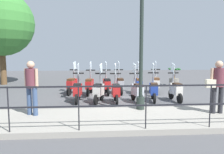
{
  "coord_description": "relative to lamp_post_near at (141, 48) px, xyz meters",
  "views": [
    {
      "loc": [
        -9.24,
        1.18,
        2.01
      ],
      "look_at": [
        0.2,
        0.5,
        0.9
      ],
      "focal_mm": 35.0,
      "sensor_mm": 36.0,
      "label": 1
    }
  ],
  "objects": [
    {
      "name": "scooter_near_1",
      "position": [
        1.73,
        -0.89,
        -1.63
      ],
      "size": [
        1.23,
        0.46,
        1.54
      ],
      "rotation": [
        0.0,
        0.0,
        -0.16
      ],
      "color": "black",
      "rests_on": "ground_plane"
    },
    {
      "name": "scooter_far_0",
      "position": [
        3.45,
        -1.46,
        -1.63
      ],
      "size": [
        1.23,
        0.46,
        1.54
      ],
      "rotation": [
        0.0,
        0.0,
        -0.16
      ],
      "color": "black",
      "rests_on": "ground_plane"
    },
    {
      "name": "potted_palm",
      "position": [
        5.45,
        -3.09,
        -1.67
      ],
      "size": [
        1.06,
        0.66,
        1.05
      ],
      "color": "slate",
      "rests_on": "ground_plane"
    },
    {
      "name": "promenade_walkway",
      "position": [
        -0.75,
        0.24,
        -2.04
      ],
      "size": [
        2.2,
        20.0,
        0.15
      ],
      "color": "gray",
      "rests_on": "ground_plane"
    },
    {
      "name": "scooter_far_1",
      "position": [
        3.29,
        -0.59,
        -1.63
      ],
      "size": [
        1.23,
        0.44,
        1.54
      ],
      "rotation": [
        0.0,
        0.0,
        -0.07
      ],
      "color": "black",
      "rests_on": "ground_plane"
    },
    {
      "name": "scooter_far_4",
      "position": [
        3.24,
        1.73,
        -1.63
      ],
      "size": [
        1.23,
        0.46,
        1.54
      ],
      "rotation": [
        0.0,
        0.0,
        -0.16
      ],
      "color": "black",
      "rests_on": "ground_plane"
    },
    {
      "name": "scooter_near_0",
      "position": [
        1.64,
        -1.77,
        -1.63
      ],
      "size": [
        1.23,
        0.44,
        1.54
      ],
      "rotation": [
        0.0,
        0.0,
        0.06
      ],
      "color": "black",
      "rests_on": "ground_plane"
    },
    {
      "name": "scooter_near_5",
      "position": [
        1.77,
        2.16,
        -1.63
      ],
      "size": [
        1.23,
        0.44,
        1.54
      ],
      "rotation": [
        0.0,
        0.0,
        -0.04
      ],
      "color": "black",
      "rests_on": "ground_plane"
    },
    {
      "name": "scooter_far_5",
      "position": [
        3.46,
        2.56,
        -1.63
      ],
      "size": [
        1.2,
        0.53,
        1.54
      ],
      "rotation": [
        0.0,
        0.0,
        -0.28
      ],
      "color": "black",
      "rests_on": "ground_plane"
    },
    {
      "name": "fence_railing",
      "position": [
        -1.8,
        0.24,
        -1.21
      ],
      "size": [
        0.04,
        16.03,
        1.07
      ],
      "color": "black",
      "rests_on": "promenade_walkway"
    },
    {
      "name": "scooter_near_3",
      "position": [
        1.54,
        0.66,
        -1.63
      ],
      "size": [
        1.23,
        0.44,
        1.54
      ],
      "rotation": [
        0.0,
        0.0,
        -0.01
      ],
      "color": "black",
      "rests_on": "ground_plane"
    },
    {
      "name": "scooter_near_4",
      "position": [
        1.62,
        1.33,
        -1.63
      ],
      "size": [
        1.2,
        0.54,
        1.54
      ],
      "rotation": [
        0.0,
        0.0,
        -0.29
      ],
      "color": "black",
      "rests_on": "ground_plane"
    },
    {
      "name": "scooter_near_2",
      "position": [
        1.54,
        -0.18,
        -1.63
      ],
      "size": [
        1.22,
        0.48,
        1.54
      ],
      "rotation": [
        0.0,
        0.0,
        0.19
      ],
      "color": "black",
      "rests_on": "ground_plane"
    },
    {
      "name": "pedestrian_distant",
      "position": [
        -0.43,
        3.3,
        -1.03
      ],
      "size": [
        0.43,
        0.44,
        1.59
      ],
      "rotation": [
        0.0,
        0.0,
        2.65
      ],
      "color": "#384C70",
      "rests_on": "promenade_walkway"
    },
    {
      "name": "ground_plane",
      "position": [
        2.4,
        0.24,
        -2.11
      ],
      "size": [
        28.0,
        28.0,
        0.0
      ],
      "primitive_type": "plane",
      "color": "#4C4C4F"
    },
    {
      "name": "pedestrian_with_bag",
      "position": [
        -0.64,
        -2.19,
        -1.03
      ],
      "size": [
        0.33,
        0.65,
        1.59
      ],
      "rotation": [
        0.0,
        0.0,
        -0.03
      ],
      "color": "#28282D",
      "rests_on": "promenade_walkway"
    },
    {
      "name": "scooter_far_3",
      "position": [
        3.26,
        0.93,
        -1.63
      ],
      "size": [
        1.23,
        0.44,
        1.54
      ],
      "rotation": [
        0.0,
        0.0,
        0.08
      ],
      "color": "black",
      "rests_on": "ground_plane"
    },
    {
      "name": "lamp_post_near",
      "position": [
        0.0,
        0.0,
        0.0
      ],
      "size": [
        0.26,
        0.9,
        4.41
      ],
      "color": "#232D28",
      "rests_on": "promenade_walkway"
    },
    {
      "name": "tree_large",
      "position": [
        6.83,
        7.07,
        1.55
      ],
      "size": [
        3.89,
        3.89,
        5.62
      ],
      "color": "brown",
      "rests_on": "ground_plane"
    },
    {
      "name": "scooter_far_2",
      "position": [
        3.39,
        0.31,
        -1.63
      ],
      "size": [
        1.23,
        0.44,
        1.54
      ],
      "rotation": [
        0.0,
        0.0,
        0.08
      ],
      "color": "black",
      "rests_on": "ground_plane"
    }
  ]
}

